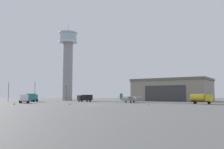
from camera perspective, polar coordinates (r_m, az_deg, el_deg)
ground_plane at (r=62.69m, az=-4.36°, el=-6.91°), size 400.00×400.00×0.00m
control_tower at (r=127.65m, az=-9.94°, el=3.43°), size 9.17×9.17×37.94m
hangar at (r=115.46m, az=13.43°, el=-3.41°), size 37.95×34.25×9.70m
airplane_silver at (r=85.31m, az=3.74°, el=-5.39°), size 8.22×8.80×3.07m
truck_box_teal at (r=104.02m, az=-17.47°, el=-4.90°), size 3.09×6.71×3.14m
truck_box_black at (r=100.78m, az=-6.08°, el=-5.21°), size 6.08×5.30×2.72m
truck_fuel_tanker_yellow at (r=76.51m, az=19.42°, el=-5.06°), size 6.14×4.95×2.84m
truck_flatbed_white at (r=83.91m, az=-19.13°, el=-5.25°), size 4.22×6.07×2.66m
light_post_west at (r=111.24m, az=-22.25°, el=-3.12°), size 0.44×0.44×8.16m
light_post_east at (r=117.00m, az=-16.97°, el=-3.13°), size 0.44×0.44×8.95m
light_post_north at (r=112.83m, az=-10.20°, el=-3.58°), size 0.44×0.44×7.58m
traffic_cone_near_left at (r=63.63m, az=8.14°, el=-6.56°), size 0.36×0.36×0.64m
traffic_cone_near_right at (r=71.63m, az=-21.14°, el=-6.06°), size 0.36×0.36×0.70m
traffic_cone_mid_apron at (r=66.62m, az=-9.50°, el=-6.48°), size 0.36×0.36×0.60m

